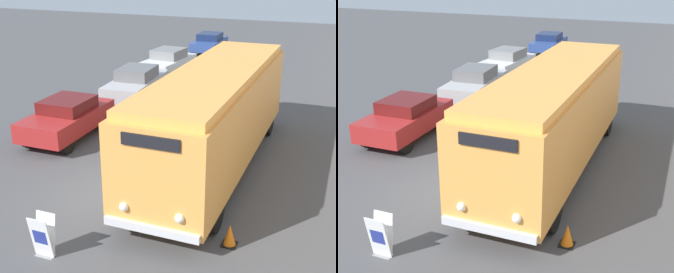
{
  "view_description": "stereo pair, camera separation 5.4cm",
  "coord_description": "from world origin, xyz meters",
  "views": [
    {
      "loc": [
        5.81,
        -10.61,
        6.47
      ],
      "look_at": [
        1.45,
        0.35,
        1.89
      ],
      "focal_mm": 50.0,
      "sensor_mm": 36.0,
      "label": 1
    },
    {
      "loc": [
        5.86,
        -10.59,
        6.47
      ],
      "look_at": [
        1.45,
        0.35,
        1.89
      ],
      "focal_mm": 50.0,
      "sensor_mm": 36.0,
      "label": 2
    }
  ],
  "objects": [
    {
      "name": "parked_car_near",
      "position": [
        -3.83,
        3.4,
        0.79
      ],
      "size": [
        1.91,
        4.06,
        1.51
      ],
      "rotation": [
        0.0,
        0.0,
        0.01
      ],
      "color": "black",
      "rests_on": "ground_plane"
    },
    {
      "name": "ground_plane",
      "position": [
        0.0,
        0.0,
        0.0
      ],
      "size": [
        80.0,
        80.0,
        0.0
      ],
      "primitive_type": "plane",
      "color": "#4C4C4F"
    },
    {
      "name": "traffic_cone",
      "position": [
        3.66,
        -1.26,
        0.27
      ],
      "size": [
        0.36,
        0.36,
        0.55
      ],
      "color": "black",
      "rests_on": "ground_plane"
    },
    {
      "name": "parked_car_distant",
      "position": [
        -3.76,
        21.36,
        0.7
      ],
      "size": [
        1.88,
        4.2,
        1.35
      ],
      "rotation": [
        0.0,
        0.0,
        0.03
      ],
      "color": "black",
      "rests_on": "ground_plane"
    },
    {
      "name": "sign_board",
      "position": [
        -0.18,
        -3.24,
        0.51
      ],
      "size": [
        0.51,
        0.39,
        1.05
      ],
      "color": "gray",
      "rests_on": "ground_plane"
    },
    {
      "name": "parked_car_far",
      "position": [
        -4.08,
        14.26,
        0.74
      ],
      "size": [
        2.21,
        4.22,
        1.45
      ],
      "rotation": [
        0.0,
        0.0,
        -0.09
      ],
      "color": "black",
      "rests_on": "ground_plane"
    },
    {
      "name": "vintage_bus",
      "position": [
        2.05,
        2.86,
        1.85
      ],
      "size": [
        2.49,
        10.23,
        3.26
      ],
      "color": "black",
      "rests_on": "ground_plane"
    },
    {
      "name": "parked_car_mid",
      "position": [
        -3.62,
        8.98,
        0.77
      ],
      "size": [
        2.11,
        4.51,
        1.51
      ],
      "rotation": [
        0.0,
        0.0,
        0.07
      ],
      "color": "black",
      "rests_on": "ground_plane"
    }
  ]
}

